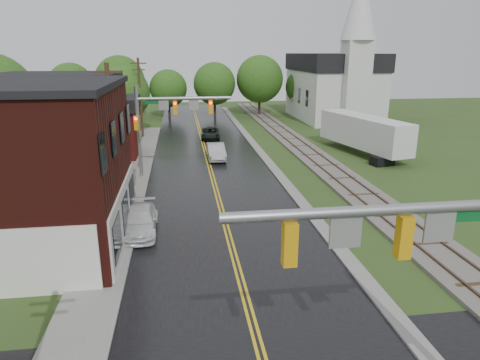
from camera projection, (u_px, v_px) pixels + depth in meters
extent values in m
cube|color=black|center=(209.00, 165.00, 37.75)|extent=(10.00, 90.00, 0.02)
cube|color=gray|center=(259.00, 151.00, 43.21)|extent=(0.80, 70.00, 0.12)
cube|color=gray|center=(132.00, 185.00, 32.19)|extent=(2.40, 50.00, 0.12)
cube|color=silver|center=(124.00, 214.00, 22.37)|extent=(0.10, 9.50, 3.00)
cube|color=tan|center=(63.00, 143.00, 31.58)|extent=(8.00, 7.00, 6.40)
cube|color=#3F0F0C|center=(100.00, 133.00, 40.54)|extent=(7.00, 6.00, 4.40)
cube|color=silver|center=(332.00, 95.00, 63.10)|extent=(10.00, 16.00, 7.00)
cube|color=black|center=(334.00, 62.00, 61.74)|extent=(10.40, 16.40, 2.40)
cube|color=silver|center=(354.00, 85.00, 54.93)|extent=(3.20, 3.20, 11.00)
cone|color=silver|center=(361.00, 2.00, 52.05)|extent=(4.40, 4.40, 9.00)
cube|color=#59544C|center=(303.00, 149.00, 43.79)|extent=(3.20, 80.00, 0.20)
cube|color=#4C3828|center=(296.00, 148.00, 43.65)|extent=(0.10, 80.00, 0.12)
cube|color=#4C3828|center=(310.00, 147.00, 43.84)|extent=(0.10, 80.00, 0.12)
cylinder|color=gray|center=(377.00, 210.00, 9.67)|extent=(7.20, 0.26, 0.26)
cube|color=orange|center=(404.00, 237.00, 9.97)|extent=(0.32, 0.30, 1.05)
cube|color=orange|center=(290.00, 244.00, 9.61)|extent=(0.32, 0.30, 1.05)
cube|color=gray|center=(439.00, 227.00, 10.03)|extent=(0.75, 0.06, 0.75)
cube|color=gray|center=(345.00, 232.00, 9.72)|extent=(0.75, 0.06, 0.75)
cube|color=#0C5926|center=(469.00, 215.00, 10.05)|extent=(1.40, 0.04, 0.30)
cylinder|color=gray|center=(139.00, 133.00, 33.13)|extent=(0.28, 0.28, 7.20)
cylinder|color=gray|center=(184.00, 98.00, 32.86)|extent=(7.20, 0.26, 0.26)
cube|color=orange|center=(175.00, 108.00, 32.96)|extent=(0.32, 0.30, 1.05)
cube|color=orange|center=(211.00, 107.00, 33.32)|extent=(0.32, 0.30, 1.05)
cube|color=gray|center=(164.00, 105.00, 32.79)|extent=(0.75, 0.06, 0.75)
cube|color=gray|center=(194.00, 105.00, 33.10)|extent=(0.75, 0.06, 0.75)
cube|color=#0C5926|center=(154.00, 102.00, 32.62)|extent=(1.40, 0.04, 0.30)
sphere|color=#FF0C0C|center=(175.00, 104.00, 32.70)|extent=(0.20, 0.20, 0.20)
cylinder|color=#382616|center=(112.00, 134.00, 27.97)|extent=(0.28, 0.28, 9.00)
cube|color=#382616|center=(107.00, 72.00, 26.85)|extent=(1.80, 0.12, 0.12)
cube|color=#382616|center=(108.00, 84.00, 27.05)|extent=(1.40, 0.12, 0.12)
cylinder|color=#382616|center=(140.00, 99.00, 48.84)|extent=(0.28, 0.28, 9.00)
cube|color=#382616|center=(138.00, 63.00, 47.71)|extent=(1.80, 0.12, 0.12)
cube|color=#382616|center=(139.00, 70.00, 47.91)|extent=(1.40, 0.12, 0.12)
cylinder|color=black|center=(70.00, 134.00, 45.00)|extent=(0.36, 0.36, 2.70)
sphere|color=#234D16|center=(66.00, 102.00, 44.05)|extent=(6.00, 6.00, 6.00)
sphere|color=#234D16|center=(72.00, 108.00, 43.90)|extent=(4.20, 4.20, 4.20)
cylinder|color=black|center=(125.00, 123.00, 51.32)|extent=(0.36, 0.36, 2.88)
sphere|color=#234D16|center=(123.00, 93.00, 50.31)|extent=(6.40, 6.40, 6.40)
sphere|color=#234D16|center=(128.00, 98.00, 50.17)|extent=(4.48, 4.48, 4.48)
imported|color=black|center=(210.00, 134.00, 49.07)|extent=(2.34, 4.59, 1.24)
imported|color=#B9B9BE|center=(216.00, 152.00, 39.71)|extent=(1.60, 4.48, 1.47)
imported|color=silver|center=(140.00, 221.00, 23.59)|extent=(1.91, 4.60, 1.33)
cube|color=black|center=(382.00, 161.00, 37.73)|extent=(2.10, 1.59, 0.80)
cylinder|color=gray|center=(351.00, 144.00, 44.60)|extent=(0.16, 0.16, 0.80)
cube|color=silver|center=(364.00, 131.00, 41.32)|extent=(5.02, 11.86, 2.90)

